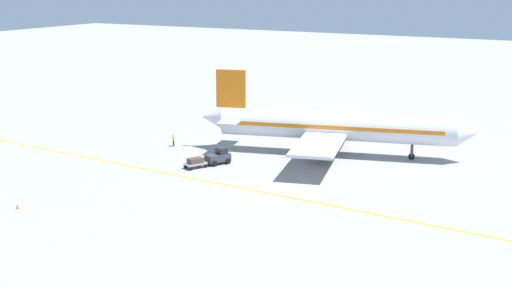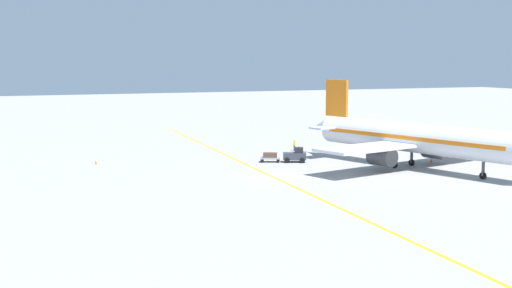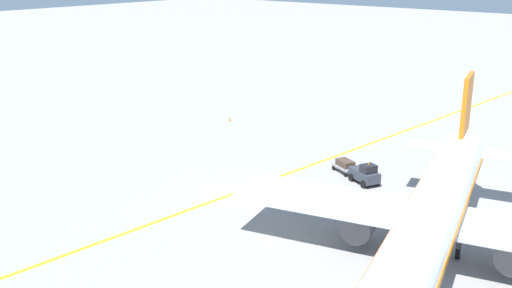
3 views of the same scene
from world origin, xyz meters
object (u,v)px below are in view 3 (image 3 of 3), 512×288
baggage_tug_dark (365,174)px  ground_crew_worker (461,158)px  airplane_at_gate (434,213)px  traffic_cone_near_nose (230,119)px  baggage_cart_trailing (345,165)px

baggage_tug_dark → ground_crew_worker: bearing=-115.2°
airplane_at_gate → ground_crew_worker: (6.26, -20.60, -2.80)m
baggage_tug_dark → traffic_cone_near_nose: bearing=-18.7°
baggage_tug_dark → traffic_cone_near_nose: 25.77m
baggage_cart_trailing → traffic_cone_near_nose: 22.49m
baggage_tug_dark → ground_crew_worker: 11.29m
ground_crew_worker → airplane_at_gate: bearing=106.9°
ground_crew_worker → traffic_cone_near_nose: ground_crew_worker is taller
airplane_at_gate → ground_crew_worker: 21.71m
ground_crew_worker → traffic_cone_near_nose: (29.21, 1.94, -0.63)m
airplane_at_gate → ground_crew_worker: bearing=-73.1°
traffic_cone_near_nose → baggage_cart_trailing: bearing=162.2°
ground_crew_worker → baggage_cart_trailing: bearing=48.5°
airplane_at_gate → baggage_cart_trailing: airplane_at_gate is taller
baggage_tug_dark → baggage_cart_trailing: baggage_tug_dark is taller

